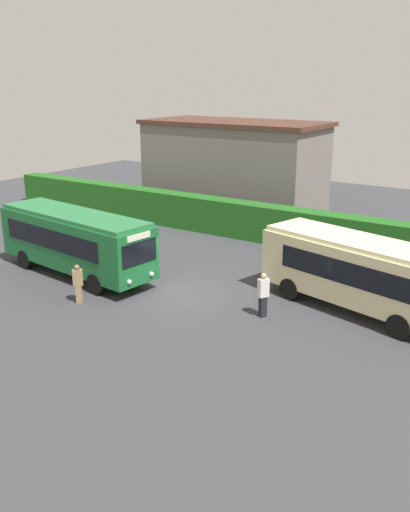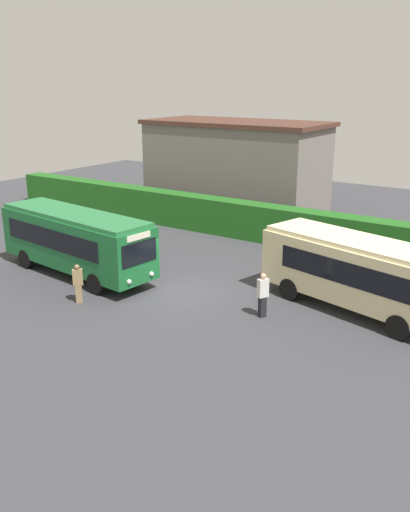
{
  "view_description": "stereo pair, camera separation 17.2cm",
  "coord_description": "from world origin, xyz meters",
  "px_view_note": "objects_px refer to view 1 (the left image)",
  "views": [
    {
      "loc": [
        14.52,
        -19.43,
        9.46
      ],
      "look_at": [
        0.97,
        0.83,
        1.71
      ],
      "focal_mm": 39.09,
      "sensor_mm": 36.0,
      "label": 1
    },
    {
      "loc": [
        14.66,
        -19.33,
        9.46
      ],
      "look_at": [
        0.97,
        0.83,
        1.71
      ],
      "focal_mm": 39.09,
      "sensor_mm": 36.0,
      "label": 2
    }
  ],
  "objects_px": {
    "person_right": "(263,294)",
    "traffic_cone": "(147,235)",
    "bus_cream": "(359,270)",
    "person_left": "(95,239)",
    "bus_green": "(75,239)",
    "person_center": "(78,283)"
  },
  "relations": [
    {
      "from": "person_left",
      "to": "person_right",
      "type": "relative_size",
      "value": 0.88
    },
    {
      "from": "person_center",
      "to": "person_right",
      "type": "bearing_deg",
      "value": -115.01
    },
    {
      "from": "person_left",
      "to": "person_center",
      "type": "height_order",
      "value": "person_center"
    },
    {
      "from": "person_right",
      "to": "traffic_cone",
      "type": "distance_m",
      "value": 13.12
    },
    {
      "from": "bus_green",
      "to": "person_center",
      "type": "relative_size",
      "value": 5.42
    },
    {
      "from": "person_left",
      "to": "traffic_cone",
      "type": "distance_m",
      "value": 3.98
    },
    {
      "from": "person_left",
      "to": "traffic_cone",
      "type": "xyz_separation_m",
      "value": [
        0.49,
        3.91,
        -0.59
      ]
    },
    {
      "from": "bus_cream",
      "to": "person_center",
      "type": "xyz_separation_m",
      "value": [
        -10.48,
        -6.0,
        -0.88
      ]
    },
    {
      "from": "traffic_cone",
      "to": "bus_cream",
      "type": "bearing_deg",
      "value": -13.62
    },
    {
      "from": "person_left",
      "to": "person_right",
      "type": "xyz_separation_m",
      "value": [
        11.96,
        -2.43,
        0.13
      ]
    },
    {
      "from": "person_center",
      "to": "traffic_cone",
      "type": "distance_m",
      "value": 10.32
    },
    {
      "from": "bus_green",
      "to": "person_right",
      "type": "bearing_deg",
      "value": 9.61
    },
    {
      "from": "bus_cream",
      "to": "person_right",
      "type": "xyz_separation_m",
      "value": [
        -2.98,
        -2.84,
        -0.79
      ]
    },
    {
      "from": "bus_green",
      "to": "person_center",
      "type": "xyz_separation_m",
      "value": [
        2.78,
        -2.59,
        -0.92
      ]
    },
    {
      "from": "bus_green",
      "to": "person_left",
      "type": "bearing_deg",
      "value": 125.64
    },
    {
      "from": "person_center",
      "to": "bus_green",
      "type": "bearing_deg",
      "value": -0.84
    },
    {
      "from": "bus_cream",
      "to": "person_left",
      "type": "relative_size",
      "value": 5.32
    },
    {
      "from": "bus_green",
      "to": "person_left",
      "type": "relative_size",
      "value": 5.64
    },
    {
      "from": "bus_green",
      "to": "person_right",
      "type": "relative_size",
      "value": 4.98
    },
    {
      "from": "bus_cream",
      "to": "person_left",
      "type": "bearing_deg",
      "value": 15.78
    },
    {
      "from": "traffic_cone",
      "to": "person_left",
      "type": "bearing_deg",
      "value": -97.16
    },
    {
      "from": "bus_cream",
      "to": "person_center",
      "type": "distance_m",
      "value": 12.11
    }
  ]
}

